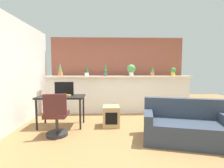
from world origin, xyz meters
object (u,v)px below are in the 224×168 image
object	(u,v)px
potted_plant_2	(105,70)
potted_plant_3	(131,69)
desk	(61,99)
side_cube_shelf	(111,116)
potted_plant_5	(173,71)
book_on_desk	(67,95)
couch	(185,127)
potted_plant_0	(60,70)
potted_plant_1	(87,71)
potted_plant_4	(152,71)
tv_monitor	(64,89)
office_chair	(56,118)

from	to	relation	value
potted_plant_2	potted_plant_3	bearing A→B (deg)	3.25
desk	side_cube_shelf	size ratio (longest dim) A/B	2.20
potted_plant_5	side_cube_shelf	world-z (taller)	potted_plant_5
potted_plant_2	potted_plant_3	size ratio (longest dim) A/B	1.20
potted_plant_5	book_on_desk	bearing A→B (deg)	-158.26
potted_plant_2	couch	size ratio (longest dim) A/B	0.26
potted_plant_2	potted_plant_0	bearing A→B (deg)	179.55
potted_plant_1	couch	size ratio (longest dim) A/B	0.22
potted_plant_2	couch	bearing A→B (deg)	-52.63
potted_plant_4	tv_monitor	world-z (taller)	potted_plant_4
desk	office_chair	bearing A→B (deg)	-83.06
desk	potted_plant_3	bearing A→B (deg)	31.73
potted_plant_3	office_chair	xyz separation A→B (m)	(-1.80, -1.80, -1.02)
book_on_desk	side_cube_shelf	bearing A→B (deg)	0.30
potted_plant_3	tv_monitor	size ratio (longest dim) A/B	0.79
potted_plant_0	potted_plant_4	world-z (taller)	potted_plant_0
potted_plant_5	desk	xyz separation A→B (m)	(-3.22, -1.17, -0.68)
office_chair	side_cube_shelf	world-z (taller)	office_chair
couch	tv_monitor	bearing A→B (deg)	158.54
desk	couch	distance (m)	2.81
side_cube_shelf	book_on_desk	size ratio (longest dim) A/B	2.87
potted_plant_0	desk	size ratio (longest dim) A/B	0.37
potted_plant_0	book_on_desk	distance (m)	1.42
potted_plant_0	book_on_desk	world-z (taller)	potted_plant_0
desk	couch	size ratio (longest dim) A/B	0.65
potted_plant_1	book_on_desk	size ratio (longest dim) A/B	2.13
desk	couch	xyz separation A→B (m)	(2.63, -0.93, -0.38)
side_cube_shelf	potted_plant_3	bearing A→B (deg)	61.33
potted_plant_5	office_chair	world-z (taller)	potted_plant_5
tv_monitor	potted_plant_1	bearing A→B (deg)	67.72
potted_plant_2	book_on_desk	xyz separation A→B (m)	(-0.91, -1.17, -0.61)
potted_plant_3	book_on_desk	bearing A→B (deg)	-144.88
potted_plant_1	tv_monitor	world-z (taller)	potted_plant_1
potted_plant_5	side_cube_shelf	size ratio (longest dim) A/B	0.53
potted_plant_1	side_cube_shelf	size ratio (longest dim) A/B	0.74
potted_plant_3	potted_plant_5	size ratio (longest dim) A/B	1.36
side_cube_shelf	couch	world-z (taller)	couch
side_cube_shelf	potted_plant_2	bearing A→B (deg)	97.58
potted_plant_1	side_cube_shelf	bearing A→B (deg)	-57.57
potted_plant_1	potted_plant_3	world-z (taller)	potted_plant_1
potted_plant_4	office_chair	world-z (taller)	potted_plant_4
potted_plant_2	book_on_desk	bearing A→B (deg)	-127.95
potted_plant_1	potted_plant_2	distance (m)	0.58
potted_plant_4	desk	xyz separation A→B (m)	(-2.55, -1.16, -0.68)
office_chair	potted_plant_0	bearing A→B (deg)	103.10
desk	side_cube_shelf	world-z (taller)	desk
potted_plant_3	book_on_desk	xyz separation A→B (m)	(-1.73, -1.22, -0.64)
book_on_desk	potted_plant_4	bearing A→B (deg)	26.77
tv_monitor	desk	bearing A→B (deg)	-126.21
potted_plant_2	side_cube_shelf	xyz separation A→B (m)	(0.15, -1.16, -1.13)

